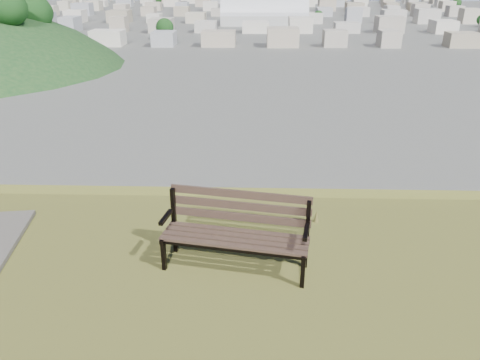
{
  "coord_description": "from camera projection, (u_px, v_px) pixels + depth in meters",
  "views": [
    {
      "loc": [
        1.48,
        -2.81,
        28.32
      ],
      "look_at": [
        1.26,
        3.99,
        25.3
      ],
      "focal_mm": 35.0,
      "sensor_mm": 36.0,
      "label": 1
    }
  ],
  "objects": [
    {
      "name": "arena",
      "position": [
        264.0,
        16.0,
        275.27
      ],
      "size": [
        50.83,
        22.29,
        21.28
      ],
      "rotation": [
        0.0,
        0.0,
        0.02
      ],
      "color": "#BCBBB7",
      "rests_on": "ground"
    },
    {
      "name": "park_bench",
      "position": [
        237.0,
        228.0,
        5.62
      ],
      "size": [
        1.82,
        0.87,
        0.92
      ],
      "rotation": [
        0.0,
        0.0,
        -0.18
      ],
      "color": "#49342A",
      "rests_on": "hilltop_mesa"
    },
    {
      "name": "city_trees",
      "position": [
        213.0,
        12.0,
        304.27
      ],
      "size": [
        406.52,
        387.2,
        9.98
      ],
      "color": "#38281C",
      "rests_on": "ground"
    },
    {
      "name": "city_blocks",
      "position": [
        254.0,
        7.0,
        372.97
      ],
      "size": [
        395.0,
        361.0,
        7.0
      ],
      "color": "beige",
      "rests_on": "ground"
    }
  ]
}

